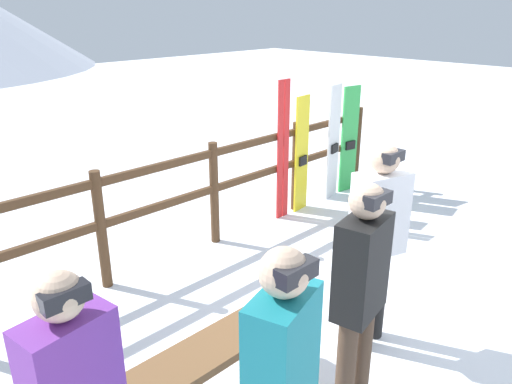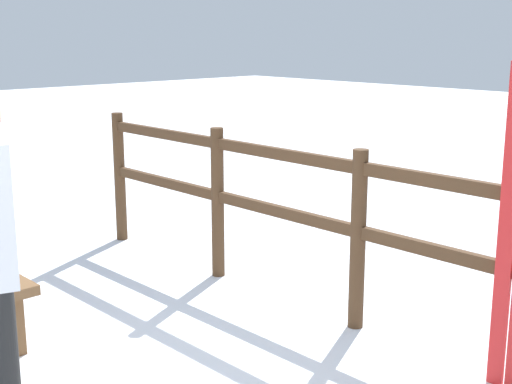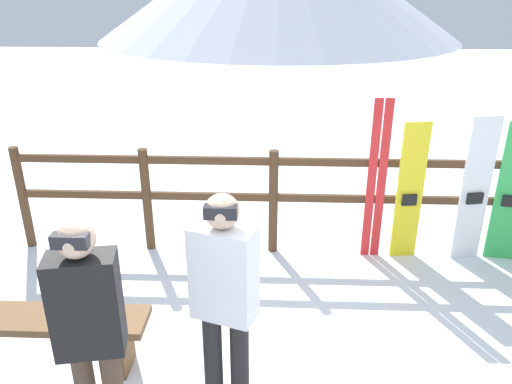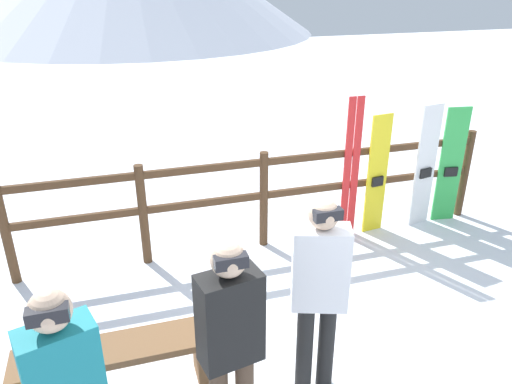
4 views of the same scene
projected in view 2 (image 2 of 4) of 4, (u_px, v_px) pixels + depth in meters
The scene contains 1 object.
fence at pixel (358, 223), 4.52m from camera, with size 5.63×0.10×1.18m.
Camera 2 is at (2.73, -1.37, 1.90)m, focal length 50.00 mm.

